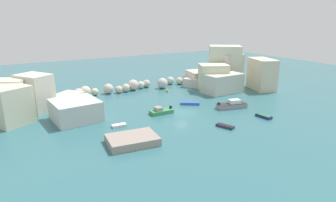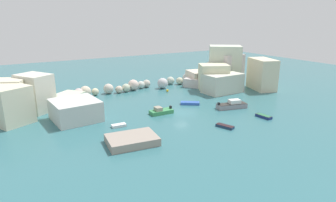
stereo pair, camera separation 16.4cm
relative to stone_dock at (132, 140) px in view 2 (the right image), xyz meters
name	(u,v)px [view 2 (the right image)]	position (x,y,z in m)	size (l,w,h in m)	color
cove_water	(182,113)	(13.57, 8.08, -0.56)	(160.00, 160.00, 0.00)	#336B72
cliff_headland_left	(19,103)	(-12.62, 20.25, 2.07)	(22.16, 18.15, 7.07)	silver
cliff_headland_right	(225,73)	(34.08, 20.00, 2.96)	(18.91, 19.37, 10.13)	beige
rock_breakwater	(142,85)	(15.09, 28.39, 0.58)	(33.68, 5.36, 2.71)	beige
stone_dock	(132,140)	(0.00, 0.00, 0.00)	(6.91, 5.00, 1.11)	gray
channel_buoy	(167,91)	(19.19, 23.07, -0.26)	(0.59, 0.59, 0.59)	gold
moored_boat_0	(232,105)	(23.62, 5.47, 0.09)	(6.20, 3.22, 1.71)	gray
moored_boat_1	(161,111)	(9.94, 9.55, -0.09)	(4.29, 2.05, 1.36)	#3B8D53
moored_boat_2	(225,126)	(15.50, -1.84, -0.35)	(1.97, 3.12, 0.42)	navy
moored_boat_3	(205,86)	(29.20, 21.45, -0.03)	(4.02, 6.30, 1.54)	gray
moored_boat_4	(119,125)	(0.76, 7.17, -0.34)	(2.38, 1.21, 0.43)	silver
moored_boat_5	(190,103)	(17.97, 11.76, -0.30)	(3.97, 3.39, 0.51)	blue
moored_boat_6	(264,116)	(24.65, -1.61, -0.30)	(1.35, 3.01, 0.49)	navy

